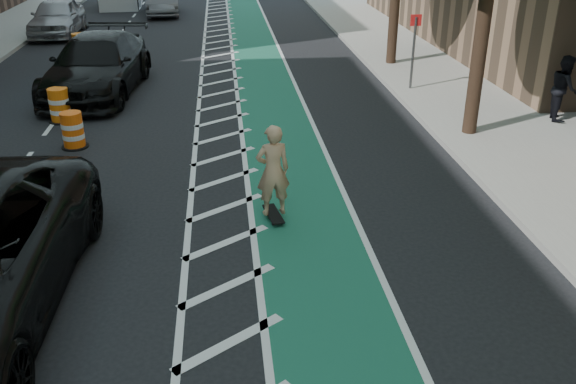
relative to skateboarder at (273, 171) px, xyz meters
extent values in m
plane|color=black|center=(-2.43, -3.66, -1.01)|extent=(120.00, 120.00, 0.00)
cube|color=#1A5D4B|center=(0.57, 6.34, -1.00)|extent=(2.00, 90.00, 0.01)
cube|color=silver|center=(-0.93, 6.34, -1.00)|extent=(1.40, 90.00, 0.01)
cube|color=gray|center=(7.07, 6.34, -0.93)|extent=(5.00, 90.00, 0.15)
cube|color=gray|center=(4.62, 6.34, -0.93)|extent=(0.12, 90.00, 0.16)
cylinder|color=#382619|center=(5.47, 4.34, 1.19)|extent=(0.36, 0.36, 4.40)
cylinder|color=#382619|center=(5.47, 12.34, 1.19)|extent=(0.36, 0.36, 4.40)
cylinder|color=#4C4C4C|center=(5.17, 8.34, 0.19)|extent=(0.08, 0.08, 2.40)
cube|color=red|center=(5.17, 8.34, 1.29)|extent=(0.35, 0.02, 0.35)
cube|color=black|center=(0.00, 0.00, -0.91)|extent=(0.38, 0.87, 0.03)
cylinder|color=black|center=(-0.13, 0.26, -0.98)|extent=(0.04, 0.07, 0.06)
cylinder|color=black|center=(0.04, 0.29, -0.98)|extent=(0.04, 0.07, 0.06)
cylinder|color=black|center=(-0.04, -0.29, -0.98)|extent=(0.04, 0.07, 0.06)
cylinder|color=black|center=(0.13, -0.26, -0.98)|extent=(0.04, 0.07, 0.06)
imported|color=tan|center=(0.00, 0.00, 0.00)|extent=(0.72, 0.53, 1.79)
imported|color=black|center=(-4.83, 9.40, -0.11)|extent=(3.12, 6.43, 1.80)
imported|color=#A7A6AC|center=(-8.43, 19.69, -0.16)|extent=(2.06, 4.98, 1.69)
imported|color=black|center=(8.32, 4.79, 0.02)|extent=(0.89, 1.02, 1.76)
cylinder|color=black|center=(-7.65, 26.81, -0.63)|extent=(0.33, 0.78, 0.76)
cylinder|color=black|center=(-5.70, 26.96, -0.63)|extent=(0.33, 0.78, 0.76)
cylinder|color=#FF600D|center=(-4.63, 4.39, -0.55)|extent=(0.52, 0.52, 0.91)
cylinder|color=silver|center=(-4.63, 4.39, -0.71)|extent=(0.53, 0.53, 0.12)
cylinder|color=silver|center=(-4.63, 4.39, -0.42)|extent=(0.53, 0.53, 0.12)
cylinder|color=black|center=(-4.63, 4.39, -0.99)|extent=(0.66, 0.66, 0.04)
cylinder|color=orange|center=(-5.41, 6.51, -0.53)|extent=(0.55, 0.55, 0.95)
cylinder|color=silver|center=(-5.41, 6.51, -0.69)|extent=(0.56, 0.56, 0.13)
cylinder|color=silver|center=(-5.41, 6.51, -0.39)|extent=(0.56, 0.56, 0.13)
cylinder|color=black|center=(-5.41, 6.51, -0.99)|extent=(0.70, 0.70, 0.04)
cylinder|color=orange|center=(-6.43, 14.57, -0.52)|extent=(0.57, 0.57, 0.98)
cylinder|color=silver|center=(-6.43, 14.57, -0.68)|extent=(0.58, 0.58, 0.13)
cylinder|color=silver|center=(-6.43, 14.57, -0.38)|extent=(0.58, 0.58, 0.13)
cylinder|color=black|center=(-6.43, 14.57, -0.99)|extent=(0.72, 0.72, 0.04)
camera|label=1|loc=(-0.84, -10.45, 4.46)|focal=38.00mm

